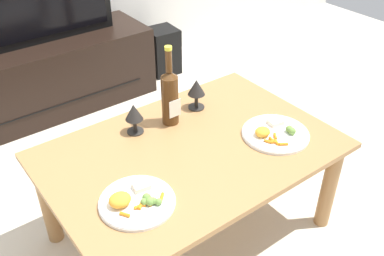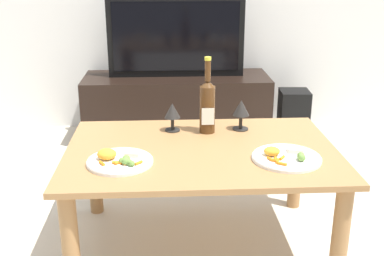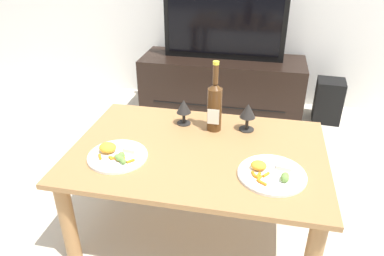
{
  "view_description": "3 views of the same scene",
  "coord_description": "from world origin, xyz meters",
  "px_view_note": "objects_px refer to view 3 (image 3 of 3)",
  "views": [
    {
      "loc": [
        -0.87,
        -1.17,
        1.6
      ],
      "look_at": [
        0.04,
        0.05,
        0.55
      ],
      "focal_mm": 40.74,
      "sensor_mm": 36.0,
      "label": 1
    },
    {
      "loc": [
        -0.15,
        -1.98,
        1.3
      ],
      "look_at": [
        -0.04,
        0.07,
        0.57
      ],
      "focal_mm": 44.71,
      "sensor_mm": 36.0,
      "label": 2
    },
    {
      "loc": [
        0.27,
        -1.45,
        1.42
      ],
      "look_at": [
        -0.03,
        0.01,
        0.6
      ],
      "focal_mm": 33.83,
      "sensor_mm": 36.0,
      "label": 3
    }
  ],
  "objects_px": {
    "floor_speaker": "(328,101)",
    "wine_bottle": "(215,105)",
    "tv_stand": "(222,85)",
    "dinner_plate_left": "(117,155)",
    "goblet_left": "(184,108)",
    "dinner_plate_right": "(272,173)",
    "dining_table": "(198,163)",
    "goblet_right": "(248,112)",
    "tv_screen": "(224,23)"
  },
  "relations": [
    {
      "from": "floor_speaker",
      "to": "wine_bottle",
      "type": "relative_size",
      "value": 0.95
    },
    {
      "from": "tv_stand",
      "to": "dinner_plate_left",
      "type": "distance_m",
      "value": 1.67
    },
    {
      "from": "tv_stand",
      "to": "wine_bottle",
      "type": "relative_size",
      "value": 3.68
    },
    {
      "from": "goblet_left",
      "to": "dinner_plate_right",
      "type": "distance_m",
      "value": 0.62
    },
    {
      "from": "dining_table",
      "to": "floor_speaker",
      "type": "relative_size",
      "value": 3.41
    },
    {
      "from": "dinner_plate_left",
      "to": "tv_stand",
      "type": "bearing_deg",
      "value": 80.27
    },
    {
      "from": "dining_table",
      "to": "wine_bottle",
      "type": "height_order",
      "value": "wine_bottle"
    },
    {
      "from": "tv_stand",
      "to": "goblet_left",
      "type": "distance_m",
      "value": 1.29
    },
    {
      "from": "tv_stand",
      "to": "goblet_left",
      "type": "height_order",
      "value": "goblet_left"
    },
    {
      "from": "floor_speaker",
      "to": "wine_bottle",
      "type": "bearing_deg",
      "value": -117.78
    },
    {
      "from": "dining_table",
      "to": "goblet_left",
      "type": "height_order",
      "value": "goblet_left"
    },
    {
      "from": "tv_stand",
      "to": "goblet_left",
      "type": "bearing_deg",
      "value": -92.31
    },
    {
      "from": "dining_table",
      "to": "goblet_right",
      "type": "height_order",
      "value": "goblet_right"
    },
    {
      "from": "floor_speaker",
      "to": "wine_bottle",
      "type": "xyz_separation_m",
      "value": [
        -0.78,
        -1.25,
        0.46
      ]
    },
    {
      "from": "dining_table",
      "to": "wine_bottle",
      "type": "bearing_deg",
      "value": 78.4
    },
    {
      "from": "dining_table",
      "to": "dinner_plate_right",
      "type": "height_order",
      "value": "dinner_plate_right"
    },
    {
      "from": "dinner_plate_left",
      "to": "wine_bottle",
      "type": "bearing_deg",
      "value": 42.08
    },
    {
      "from": "tv_screen",
      "to": "floor_speaker",
      "type": "xyz_separation_m",
      "value": [
        0.9,
        -0.01,
        -0.59
      ]
    },
    {
      "from": "floor_speaker",
      "to": "dinner_plate_right",
      "type": "bearing_deg",
      "value": -102.29
    },
    {
      "from": "dining_table",
      "to": "tv_screen",
      "type": "xyz_separation_m",
      "value": [
        -0.08,
        1.48,
        0.36
      ]
    },
    {
      "from": "goblet_left",
      "to": "tv_screen",
      "type": "bearing_deg",
      "value": 87.69
    },
    {
      "from": "floor_speaker",
      "to": "dinner_plate_right",
      "type": "relative_size",
      "value": 1.21
    },
    {
      "from": "dinner_plate_right",
      "to": "floor_speaker",
      "type": "bearing_deg",
      "value": 73.67
    },
    {
      "from": "dining_table",
      "to": "goblet_left",
      "type": "distance_m",
      "value": 0.32
    },
    {
      "from": "tv_stand",
      "to": "tv_screen",
      "type": "bearing_deg",
      "value": -90.0
    },
    {
      "from": "dining_table",
      "to": "tv_screen",
      "type": "relative_size",
      "value": 1.23
    },
    {
      "from": "goblet_left",
      "to": "tv_stand",
      "type": "bearing_deg",
      "value": 87.69
    },
    {
      "from": "tv_screen",
      "to": "dinner_plate_left",
      "type": "xyz_separation_m",
      "value": [
        -0.28,
        -1.62,
        -0.26
      ]
    },
    {
      "from": "dinner_plate_left",
      "to": "tv_screen",
      "type": "bearing_deg",
      "value": 80.26
    },
    {
      "from": "floor_speaker",
      "to": "goblet_right",
      "type": "bearing_deg",
      "value": -112.38
    },
    {
      "from": "goblet_left",
      "to": "goblet_right",
      "type": "height_order",
      "value": "goblet_right"
    },
    {
      "from": "wine_bottle",
      "to": "goblet_right",
      "type": "relative_size",
      "value": 2.47
    },
    {
      "from": "floor_speaker",
      "to": "goblet_right",
      "type": "relative_size",
      "value": 2.35
    },
    {
      "from": "dining_table",
      "to": "tv_screen",
      "type": "bearing_deg",
      "value": 92.92
    },
    {
      "from": "dinner_plate_left",
      "to": "dinner_plate_right",
      "type": "distance_m",
      "value": 0.7
    },
    {
      "from": "goblet_right",
      "to": "dinner_plate_left",
      "type": "distance_m",
      "value": 0.69
    },
    {
      "from": "dining_table",
      "to": "goblet_right",
      "type": "distance_m",
      "value": 0.37
    },
    {
      "from": "goblet_right",
      "to": "tv_screen",
      "type": "bearing_deg",
      "value": 103.16
    },
    {
      "from": "dining_table",
      "to": "dinner_plate_left",
      "type": "bearing_deg",
      "value": -157.72
    },
    {
      "from": "tv_screen",
      "to": "goblet_right",
      "type": "xyz_separation_m",
      "value": [
        0.29,
        -1.24,
        -0.17
      ]
    },
    {
      "from": "goblet_left",
      "to": "goblet_right",
      "type": "bearing_deg",
      "value": 0.0
    },
    {
      "from": "tv_stand",
      "to": "floor_speaker",
      "type": "height_order",
      "value": "tv_stand"
    },
    {
      "from": "goblet_right",
      "to": "tv_stand",
      "type": "bearing_deg",
      "value": 103.13
    },
    {
      "from": "tv_screen",
      "to": "goblet_left",
      "type": "bearing_deg",
      "value": -92.31
    },
    {
      "from": "dinner_plate_right",
      "to": "goblet_right",
      "type": "bearing_deg",
      "value": 109.24
    },
    {
      "from": "dinner_plate_left",
      "to": "floor_speaker",
      "type": "bearing_deg",
      "value": 53.91
    },
    {
      "from": "dining_table",
      "to": "goblet_left",
      "type": "xyz_separation_m",
      "value": [
        -0.13,
        0.24,
        0.17
      ]
    },
    {
      "from": "tv_screen",
      "to": "floor_speaker",
      "type": "distance_m",
      "value": 1.08
    },
    {
      "from": "dinner_plate_left",
      "to": "dining_table",
      "type": "bearing_deg",
      "value": 22.28
    },
    {
      "from": "floor_speaker",
      "to": "goblet_left",
      "type": "relative_size",
      "value": 2.52
    }
  ]
}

